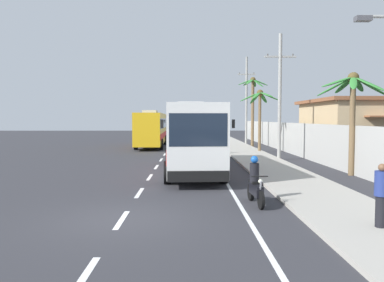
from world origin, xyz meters
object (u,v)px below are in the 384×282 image
pedestrian_near_kerb (382,194)px  utility_pole_far (246,100)px  motorcycle_beside_bus (216,147)px  motorcycle_trailing (255,185)px  palm_third (260,105)px  coach_bus_far_lane (152,128)px  utility_pole_mid (280,95)px  coach_bus_foreground (191,135)px  palm_second (253,98)px  palm_nearest (352,98)px

pedestrian_near_kerb → utility_pole_far: size_ratio=0.17×
motorcycle_beside_bus → motorcycle_trailing: 16.99m
motorcycle_trailing → palm_third: 20.36m
coach_bus_far_lane → motorcycle_trailing: (6.06, -25.88, -1.27)m
utility_pole_mid → pedestrian_near_kerb: bearing=-94.8°
pedestrian_near_kerb → coach_bus_far_lane: bearing=-23.3°
palm_third → coach_bus_far_lane: bearing=148.1°
coach_bus_foreground → utility_pole_mid: 8.84m
palm_second → utility_pole_far: bearing=93.0°
motorcycle_beside_bus → utility_pole_mid: 6.64m
palm_second → coach_bus_foreground: bearing=-109.5°
coach_bus_far_lane → pedestrian_near_kerb: 30.42m
utility_pole_mid → palm_second: (0.26, 12.65, 0.46)m
motorcycle_beside_bus → palm_nearest: size_ratio=0.37×
coach_bus_far_lane → utility_pole_far: 11.29m
coach_bus_foreground → palm_nearest: palm_nearest is taller
palm_third → pedestrian_near_kerb: bearing=-93.0°
coach_bus_foreground → pedestrian_near_kerb: bearing=-66.7°
coach_bus_far_lane → motorcycle_beside_bus: 10.78m
palm_second → pedestrian_near_kerb: bearing=-93.3°
pedestrian_near_kerb → motorcycle_beside_bus: bearing=-32.2°
coach_bus_foreground → coach_bus_far_lane: (-3.91, 17.93, -0.08)m
coach_bus_foreground → coach_bus_far_lane: size_ratio=0.99×
coach_bus_foreground → pedestrian_near_kerb: coach_bus_foreground is taller
utility_pole_mid → palm_nearest: (2.01, -7.12, -0.60)m
coach_bus_far_lane → palm_second: 10.88m
palm_nearest → utility_pole_mid: bearing=105.7°
motorcycle_trailing → palm_third: bearing=78.9°
coach_bus_foreground → palm_third: bearing=62.9°
motorcycle_trailing → pedestrian_near_kerb: 4.21m
motorcycle_beside_bus → palm_second: size_ratio=0.27×
coach_bus_far_lane → utility_pole_far: size_ratio=1.16×
palm_third → palm_nearest: bearing=-80.3°
utility_pole_mid → palm_third: (-0.24, 6.05, -0.45)m
utility_pole_far → palm_nearest: size_ratio=1.84×
palm_nearest → utility_pole_far: bearing=94.8°
coach_bus_foreground → palm_second: size_ratio=1.55×
utility_pole_far → palm_second: size_ratio=1.36×
coach_bus_far_lane → pedestrian_near_kerb: bearing=-73.3°
motorcycle_trailing → palm_third: (3.86, 19.69, 3.46)m
motorcycle_trailing → pedestrian_near_kerb: pedestrian_near_kerb is taller
utility_pole_mid → motorcycle_trailing: bearing=-106.7°
coach_bus_foreground → utility_pole_far: bearing=73.6°
motorcycle_trailing → palm_second: size_ratio=0.27×
coach_bus_foreground → utility_pole_mid: (6.25, 5.70, 2.56)m
palm_nearest → motorcycle_trailing: bearing=-133.1°
palm_second → palm_nearest: bearing=-84.9°
palm_nearest → pedestrian_near_kerb: bearing=-109.4°
motorcycle_trailing → palm_nearest: bearing=46.9°
motorcycle_beside_bus → palm_third: (3.95, 2.70, 3.46)m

